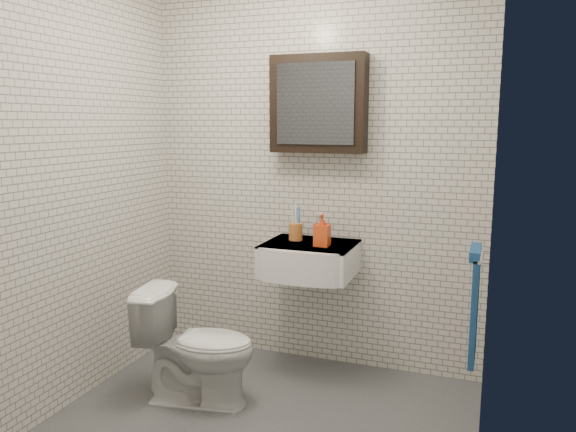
{
  "coord_description": "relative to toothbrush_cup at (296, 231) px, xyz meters",
  "views": [
    {
      "loc": [
        1.1,
        -2.46,
        1.59
      ],
      "look_at": [
        0.03,
        0.45,
        1.07
      ],
      "focal_mm": 35.0,
      "sensor_mm": 36.0,
      "label": 1
    }
  ],
  "objects": [
    {
      "name": "ground",
      "position": [
        0.06,
        -0.83,
        -0.91
      ],
      "size": [
        2.2,
        2.0,
        0.01
      ],
      "primitive_type": "cube",
      "color": "#494B50",
      "rests_on": "ground"
    },
    {
      "name": "room_shell",
      "position": [
        0.06,
        -0.83,
        0.56
      ],
      "size": [
        2.22,
        2.02,
        2.51
      ],
      "color": "silver",
      "rests_on": "ground"
    },
    {
      "name": "washbasin",
      "position": [
        0.11,
        -0.1,
        -0.15
      ],
      "size": [
        0.55,
        0.5,
        0.2
      ],
      "color": "white",
      "rests_on": "room_shell"
    },
    {
      "name": "faucet",
      "position": [
        0.11,
        0.1,
        0.01
      ],
      "size": [
        0.06,
        0.2,
        0.15
      ],
      "color": "silver",
      "rests_on": "washbasin"
    },
    {
      "name": "mirror_cabinet",
      "position": [
        0.11,
        0.1,
        0.79
      ],
      "size": [
        0.6,
        0.15,
        0.6
      ],
      "color": "black",
      "rests_on": "room_shell"
    },
    {
      "name": "towel_rail",
      "position": [
        1.11,
        -0.48,
        -0.19
      ],
      "size": [
        0.09,
        0.3,
        0.58
      ],
      "color": "silver",
      "rests_on": "room_shell"
    },
    {
      "name": "toothbrush_cup",
      "position": [
        0.0,
        0.0,
        0.0
      ],
      "size": [
        0.12,
        0.12,
        0.24
      ],
      "rotation": [
        0.0,
        0.0,
        -0.42
      ],
      "color": "#B5682D",
      "rests_on": "washbasin"
    },
    {
      "name": "soap_bottle",
      "position": [
        0.21,
        -0.11,
        0.04
      ],
      "size": [
        0.09,
        0.09,
        0.2
      ],
      "primitive_type": "imported",
      "rotation": [
        0.0,
        0.0,
        0.02
      ],
      "color": "orange",
      "rests_on": "washbasin"
    },
    {
      "name": "toilet",
      "position": [
        -0.37,
        -0.64,
        -0.58
      ],
      "size": [
        0.71,
        0.47,
        0.67
      ],
      "primitive_type": "imported",
      "rotation": [
        0.0,
        0.0,
        1.73
      ],
      "color": "white",
      "rests_on": "ground"
    }
  ]
}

